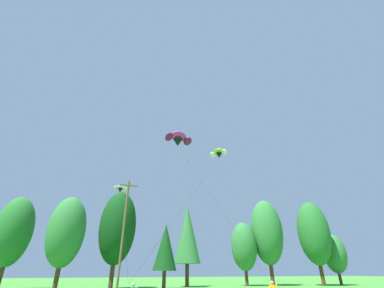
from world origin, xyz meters
TOP-DOWN VIEW (x-y plane):
  - treeline_tree_c at (-20.72, 46.94)m, footprint 5.27×5.27m
  - treeline_tree_d at (-12.91, 42.61)m, footprint 5.14×5.14m
  - treeline_tree_e at (-5.80, 44.65)m, footprint 5.66×5.66m
  - treeline_tree_f at (1.65, 42.55)m, footprint 3.61×3.61m
  - treeline_tree_g at (6.41, 46.56)m, footprint 4.53×4.53m
  - treeline_tree_h at (17.39, 46.40)m, footprint 4.70×4.70m
  - treeline_tree_i at (22.19, 45.66)m, footprint 5.90×5.90m
  - treeline_tree_j at (30.59, 42.65)m, footprint 5.79×5.79m
  - treeline_tree_k at (35.15, 43.31)m, footprint 4.19×4.19m
  - utility_pole at (-5.58, 32.26)m, footprint 2.20×0.26m
  - parafoil_kite_high_lime_white at (7.55, 33.74)m, footprint 14.40×15.36m
  - parafoil_kite_mid_magenta at (-0.00, 29.78)m, footprint 6.82×11.16m
  - parafoil_kite_far_white at (-6.27, 39.65)m, footprint 2.34×20.70m

SIDE VIEW (x-z plane):
  - treeline_tree_k at x=35.15m, z-range 0.93..9.79m
  - treeline_tree_f at x=1.65m, z-range 1.15..10.31m
  - treeline_tree_h at x=17.39m, z-range 1.13..11.87m
  - utility_pole at x=-5.58m, z-range 0.27..12.77m
  - treeline_tree_d at x=-12.91m, z-range 1.30..13.68m
  - treeline_tree_c at x=-20.72m, z-range 1.35..14.19m
  - treeline_tree_g at x=6.41m, z-range 1.68..15.00m
  - treeline_tree_e at x=-5.80m, z-range 1.51..15.80m
  - treeline_tree_j at x=30.59m, z-range 1.56..16.35m
  - treeline_tree_i at x=22.19m, z-range 1.60..16.80m
  - parafoil_kite_far_white at x=-6.27m, z-range 7.24..19.74m
  - parafoil_kite_mid_magenta at x=0.00m, z-range 9.31..26.77m
  - parafoil_kite_high_lime_white at x=7.55m, z-range 9.76..27.65m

